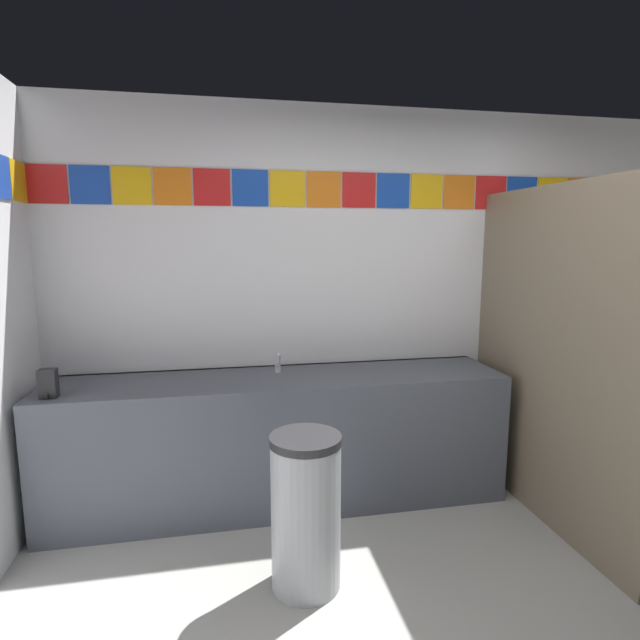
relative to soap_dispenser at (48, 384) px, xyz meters
The scene contains 7 objects.
wall_back 2.21m from the soap_dispenser, 13.92° to the left, with size 4.60×0.09×2.56m.
vanity_counter 1.39m from the soap_dispenser, ahead, with size 2.85×0.60×0.83m.
faucet_center 1.31m from the soap_dispenser, 11.94° to the left, with size 0.04×0.10×0.14m.
soap_dispenser is the anchor object (origin of this frame).
stall_divider 3.03m from the soap_dispenser, 10.88° to the right, with size 0.92×1.58×2.00m.
toilet 3.41m from the soap_dispenser, ahead, with size 0.39×0.49×0.74m.
trash_bin 1.56m from the soap_dispenser, 26.69° to the right, with size 0.34×0.34×0.77m.
Camera 1 is at (-1.17, -1.56, 1.68)m, focal length 28.12 mm.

